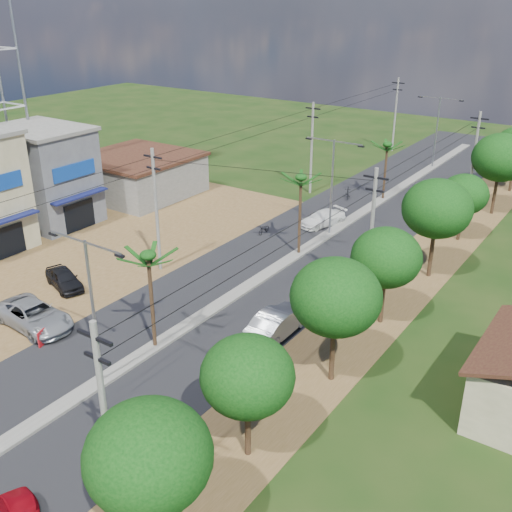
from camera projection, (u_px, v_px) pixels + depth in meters
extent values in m
plane|color=black|center=(102.00, 382.00, 31.18)|extent=(160.00, 160.00, 0.00)
cube|color=black|center=(263.00, 278.00, 42.47)|extent=(12.00, 110.00, 0.04)
cube|color=#605E56|center=(285.00, 262.00, 44.70)|extent=(1.00, 90.00, 0.18)
cube|color=brown|center=(45.00, 262.00, 44.96)|extent=(18.00, 46.00, 0.04)
cube|color=brown|center=(373.00, 311.00, 38.08)|extent=(5.00, 90.00, 0.03)
cube|color=#101545|center=(6.00, 220.00, 44.30)|extent=(0.80, 5.40, 0.15)
cube|color=black|center=(7.00, 242.00, 45.21)|extent=(0.10, 3.00, 2.40)
cube|color=#4C4D53|center=(44.00, 177.00, 51.48)|extent=(8.00, 6.00, 8.00)
cube|color=#605E56|center=(37.00, 129.00, 49.80)|extent=(8.40, 6.40, 0.30)
cube|color=#101545|center=(80.00, 196.00, 49.57)|extent=(0.80, 5.40, 0.15)
cube|color=black|center=(80.00, 216.00, 50.48)|extent=(0.10, 3.00, 2.40)
cube|color=navy|center=(74.00, 171.00, 48.88)|extent=(0.12, 4.20, 1.20)
cube|color=#605E56|center=(138.00, 176.00, 59.39)|extent=(10.00, 10.00, 3.60)
cube|color=black|center=(136.00, 157.00, 58.58)|extent=(10.40, 10.40, 0.30)
cylinder|color=black|center=(154.00, 509.00, 20.89)|extent=(0.28, 0.28, 4.20)
ellipsoid|color=black|center=(149.00, 456.00, 19.92)|extent=(4.40, 4.40, 3.74)
cylinder|color=black|center=(248.00, 419.00, 25.59)|extent=(0.28, 0.28, 3.85)
ellipsoid|color=black|center=(247.00, 376.00, 24.69)|extent=(4.00, 4.00, 3.40)
cylinder|color=black|center=(333.00, 342.00, 30.51)|extent=(0.28, 0.28, 4.55)
ellipsoid|color=black|center=(336.00, 297.00, 29.46)|extent=(4.60, 4.60, 3.91)
cylinder|color=black|center=(383.00, 293.00, 36.04)|extent=(0.28, 0.28, 4.06)
ellipsoid|color=black|center=(386.00, 257.00, 35.10)|extent=(4.20, 4.20, 3.57)
cylinder|color=black|center=(432.00, 245.00, 41.82)|extent=(0.28, 0.28, 4.76)
ellipsoid|color=black|center=(437.00, 209.00, 40.72)|extent=(4.80, 4.80, 4.08)
cylinder|color=black|center=(461.00, 219.00, 48.28)|extent=(0.28, 0.28, 3.64)
ellipsoid|color=black|center=(464.00, 194.00, 47.44)|extent=(3.80, 3.80, 3.23)
cylinder|color=black|center=(496.00, 188.00, 53.74)|extent=(0.28, 0.28, 4.90)
ellipsoid|color=black|center=(501.00, 157.00, 52.61)|extent=(5.00, 5.00, 4.25)
cylinder|color=black|center=(152.00, 303.00, 33.01)|extent=(0.22, 0.22, 5.80)
cylinder|color=black|center=(300.00, 217.00, 44.99)|extent=(0.22, 0.22, 6.20)
cylinder|color=black|center=(385.00, 173.00, 57.18)|extent=(0.22, 0.22, 5.50)
cylinder|color=gray|center=(94.00, 315.00, 29.55)|extent=(0.16, 0.16, 8.00)
cube|color=gray|center=(102.00, 248.00, 27.35)|extent=(2.40, 0.08, 0.08)
cube|color=gray|center=(68.00, 237.00, 28.59)|extent=(2.40, 0.08, 0.08)
cube|color=black|center=(120.00, 256.00, 26.82)|extent=(0.50, 0.18, 0.12)
cube|color=black|center=(53.00, 234.00, 29.20)|extent=(0.50, 0.18, 0.12)
cylinder|color=gray|center=(332.00, 189.00, 48.39)|extent=(0.16, 0.16, 8.00)
cube|color=gray|center=(348.00, 143.00, 46.19)|extent=(2.40, 0.08, 0.08)
cube|color=gray|center=(321.00, 139.00, 47.43)|extent=(2.40, 0.08, 0.08)
cube|color=black|center=(361.00, 146.00, 45.66)|extent=(0.50, 0.18, 0.12)
cube|color=black|center=(309.00, 139.00, 48.04)|extent=(0.50, 0.18, 0.12)
cylinder|color=gray|center=(436.00, 133.00, 67.23)|extent=(0.16, 0.16, 8.00)
cube|color=gray|center=(451.00, 99.00, 65.02)|extent=(2.40, 0.08, 0.08)
cube|color=gray|center=(430.00, 97.00, 66.26)|extent=(2.40, 0.08, 0.08)
cube|color=black|center=(461.00, 101.00, 64.49)|extent=(0.50, 0.18, 0.12)
cube|color=black|center=(420.00, 97.00, 66.87)|extent=(0.50, 0.18, 0.12)
cylinder|color=#605E56|center=(156.00, 211.00, 42.01)|extent=(0.24, 0.24, 9.00)
cube|color=black|center=(153.00, 157.00, 40.43)|extent=(1.60, 0.12, 0.12)
cube|color=black|center=(153.00, 168.00, 40.75)|extent=(1.20, 0.12, 0.12)
cylinder|color=#605E56|center=(312.00, 149.00, 58.59)|extent=(0.24, 0.24, 9.00)
cube|color=black|center=(313.00, 108.00, 57.01)|extent=(1.60, 0.12, 0.12)
cube|color=black|center=(313.00, 117.00, 57.33)|extent=(1.20, 0.12, 0.12)
cylinder|color=#605E56|center=(395.00, 115.00, 74.41)|extent=(0.24, 0.24, 9.00)
cube|color=black|center=(398.00, 83.00, 72.83)|extent=(1.60, 0.12, 0.12)
cube|color=black|center=(398.00, 90.00, 73.15)|extent=(1.20, 0.12, 0.12)
cylinder|color=#605E56|center=(107.00, 433.00, 20.95)|extent=(0.24, 0.24, 9.00)
cube|color=black|center=(95.00, 337.00, 19.37)|extent=(1.60, 0.12, 0.12)
cube|color=black|center=(97.00, 358.00, 19.69)|extent=(1.20, 0.12, 0.12)
cylinder|color=#605E56|center=(371.00, 238.00, 37.53)|extent=(0.24, 0.24, 9.00)
cube|color=black|center=(376.00, 178.00, 35.94)|extent=(1.60, 0.12, 0.12)
cube|color=black|center=(375.00, 190.00, 36.27)|extent=(1.20, 0.12, 0.12)
cylinder|color=#605E56|center=(473.00, 162.00, 54.10)|extent=(0.24, 0.24, 9.00)
cube|color=black|center=(480.00, 119.00, 52.52)|extent=(1.60, 0.12, 0.12)
cube|color=black|center=(478.00, 128.00, 52.84)|extent=(1.20, 0.12, 0.12)
imported|color=gray|center=(278.00, 322.00, 35.19)|extent=(1.79, 4.96, 1.63)
imported|color=silver|center=(323.00, 219.00, 51.68)|extent=(3.16, 4.75, 1.28)
imported|color=gray|center=(34.00, 316.00, 35.98)|extent=(5.76, 3.01, 1.55)
imported|color=black|center=(64.00, 279.00, 40.81)|extent=(4.23, 2.76, 1.34)
imported|color=black|center=(112.00, 436.00, 26.74)|extent=(1.02, 1.78, 0.89)
imported|color=black|center=(264.00, 229.00, 50.03)|extent=(0.60, 1.56, 0.81)
imported|color=black|center=(348.00, 193.00, 58.41)|extent=(1.25, 1.93, 1.13)
cube|color=maroon|center=(44.00, 336.00, 34.40)|extent=(0.49, 1.13, 0.98)
cylinder|color=black|center=(37.00, 344.00, 34.09)|extent=(0.04, 0.04, 0.49)
cylinder|color=black|center=(52.00, 336.00, 34.90)|extent=(0.04, 0.04, 0.49)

